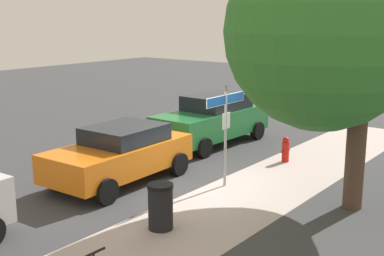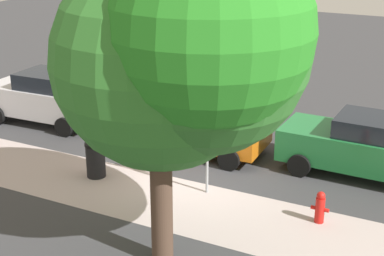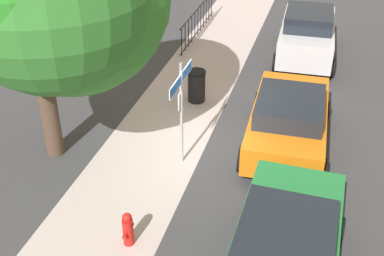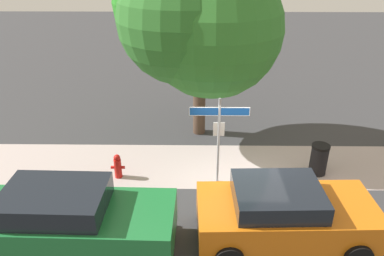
# 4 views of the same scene
# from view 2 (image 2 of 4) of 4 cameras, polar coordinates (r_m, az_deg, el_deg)

# --- Properties ---
(ground_plane) EXTENTS (60.00, 60.00, 0.00)m
(ground_plane) POSITION_cam_2_polar(r_m,az_deg,el_deg) (15.39, 0.42, -5.41)
(ground_plane) COLOR #38383A
(sidewalk_strip) EXTENTS (24.00, 2.60, 0.00)m
(sidewalk_strip) POSITION_cam_2_polar(r_m,az_deg,el_deg) (15.33, -8.53, -5.75)
(sidewalk_strip) COLOR #B3A3A0
(sidewalk_strip) RESTS_ON ground_plane
(street_sign) EXTENTS (1.66, 0.07, 2.68)m
(street_sign) POSITION_cam_2_polar(r_m,az_deg,el_deg) (14.12, 1.56, 0.37)
(street_sign) COLOR #9EA0A5
(street_sign) RESTS_ON ground_plane
(shade_tree) EXTENTS (5.33, 4.50, 6.70)m
(shade_tree) POSITION_cam_2_polar(r_m,az_deg,el_deg) (10.92, -0.46, 7.85)
(shade_tree) COLOR #4C372A
(shade_tree) RESTS_ON ground_plane
(car_green) EXTENTS (4.65, 2.07, 1.71)m
(car_green) POSITION_cam_2_polar(r_m,az_deg,el_deg) (16.12, 17.24, -1.75)
(car_green) COLOR #1E6F35
(car_green) RESTS_ON ground_plane
(car_orange) EXTENTS (4.18, 2.17, 1.51)m
(car_orange) POSITION_cam_2_polar(r_m,az_deg,el_deg) (17.11, 0.69, 0.18)
(car_orange) COLOR orange
(car_orange) RESTS_ON ground_plane
(car_silver) EXTENTS (4.16, 2.12, 1.79)m
(car_silver) POSITION_cam_2_polar(r_m,az_deg,el_deg) (20.12, -14.31, 3.03)
(car_silver) COLOR silver
(car_silver) RESTS_ON ground_plane
(fire_hydrant) EXTENTS (0.42, 0.22, 0.78)m
(fire_hydrant) POSITION_cam_2_polar(r_m,az_deg,el_deg) (13.64, 12.65, -7.72)
(fire_hydrant) COLOR red
(fire_hydrant) RESTS_ON ground_plane
(trash_bin) EXTENTS (0.55, 0.55, 0.98)m
(trash_bin) POSITION_cam_2_polar(r_m,az_deg,el_deg) (15.75, -9.59, -3.11)
(trash_bin) COLOR black
(trash_bin) RESTS_ON ground_plane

